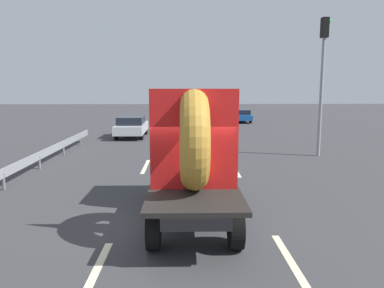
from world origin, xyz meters
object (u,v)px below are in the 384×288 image
at_px(traffic_light, 323,68).
at_px(oncoming_car, 241,115).
at_px(flatbed_truck, 192,153).
at_px(distant_sedan, 132,126).

distance_m(traffic_light, oncoming_car, 17.31).
height_order(flatbed_truck, distant_sedan, flatbed_truck).
height_order(distant_sedan, traffic_light, traffic_light).
bearing_deg(traffic_light, flatbed_truck, -128.11).
distance_m(distant_sedan, traffic_light, 12.60).
bearing_deg(oncoming_car, flatbed_truck, -101.61).
bearing_deg(traffic_light, distant_sedan, 145.23).
relative_size(distant_sedan, oncoming_car, 1.17).
bearing_deg(flatbed_truck, oncoming_car, 78.39).
xyz_separation_m(distant_sedan, oncoming_car, (8.80, 9.99, -0.10)).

